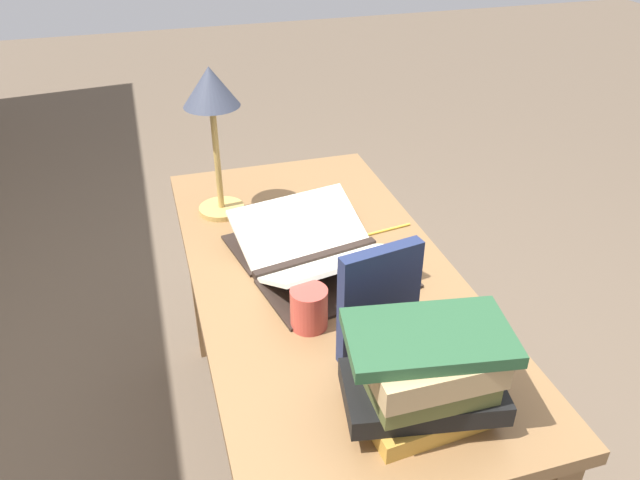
# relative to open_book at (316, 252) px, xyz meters

# --- Properties ---
(ground_plane) EXTENTS (12.00, 12.00, 0.00)m
(ground_plane) POSITION_rel_open_book_xyz_m (-0.06, -0.01, -0.77)
(ground_plane) COLOR brown
(reading_desk) EXTENTS (1.37, 0.66, 0.74)m
(reading_desk) POSITION_rel_open_book_xyz_m (-0.06, -0.01, -0.14)
(reading_desk) COLOR brown
(reading_desk) RESTS_ON ground_plane
(open_book) EXTENTS (0.52, 0.45, 0.11)m
(open_book) POSITION_rel_open_book_xyz_m (0.00, 0.00, 0.00)
(open_book) COLOR black
(open_book) RESTS_ON reading_desk
(book_stack_tall) EXTENTS (0.22, 0.32, 0.21)m
(book_stack_tall) POSITION_rel_open_book_xyz_m (-0.56, -0.04, 0.08)
(book_stack_tall) COLOR #BC8933
(book_stack_tall) RESTS_ON reading_desk
(book_standing_upright) EXTENTS (0.06, 0.18, 0.26)m
(book_standing_upright) POSITION_rel_open_book_xyz_m (-0.37, -0.03, 0.10)
(book_standing_upright) COLOR #1E284C
(book_standing_upright) RESTS_ON reading_desk
(reading_lamp) EXTENTS (0.16, 0.16, 0.44)m
(reading_lamp) POSITION_rel_open_book_xyz_m (0.34, 0.20, 0.31)
(reading_lamp) COLOR tan
(reading_lamp) RESTS_ON reading_desk
(coffee_mug) EXTENTS (0.10, 0.10, 0.10)m
(coffee_mug) POSITION_rel_open_book_xyz_m (-0.24, 0.09, 0.02)
(coffee_mug) COLOR #B74238
(coffee_mug) RESTS_ON reading_desk
(pencil) EXTENTS (0.03, 0.16, 0.01)m
(pencil) POSITION_rel_open_book_xyz_m (0.09, -0.23, -0.03)
(pencil) COLOR gold
(pencil) RESTS_ON reading_desk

